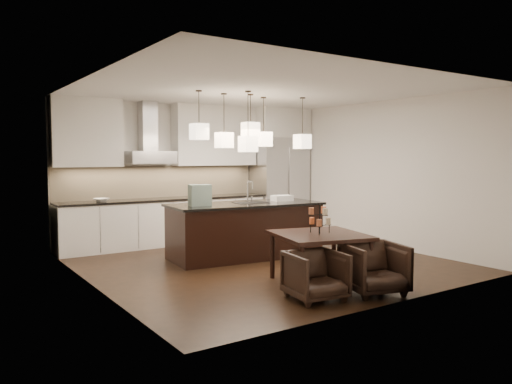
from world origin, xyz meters
TOP-DOWN VIEW (x-y plane):
  - floor at (0.00, 0.00)m, footprint 5.50×5.50m
  - ceiling at (0.00, 0.00)m, footprint 5.50×5.50m
  - wall_back at (0.00, 2.76)m, footprint 5.50×0.02m
  - wall_front at (0.00, -2.76)m, footprint 5.50×0.02m
  - wall_left at (-2.76, 0.00)m, footprint 0.02×5.50m
  - wall_right at (2.76, 0.00)m, footprint 0.02×5.50m
  - refrigerator at (2.10, 2.38)m, footprint 1.20×0.72m
  - fridge_panel at (2.10, 2.38)m, footprint 1.26×0.72m
  - lower_cabinets at (-0.62, 2.43)m, footprint 4.21×0.62m
  - countertop at (-0.62, 2.43)m, footprint 4.21×0.66m
  - backsplash at (-0.62, 2.73)m, footprint 4.21×0.02m
  - upper_cab_left at (-2.10, 2.57)m, footprint 1.25×0.35m
  - upper_cab_right at (0.55, 2.57)m, footprint 1.85×0.35m
  - hood_canopy at (-0.93, 2.48)m, footprint 0.90×0.52m
  - hood_chimney at (-0.93, 2.59)m, footprint 0.30×0.28m
  - fruit_bowl at (-1.92, 2.38)m, footprint 0.32×0.32m
  - island_body at (-0.00, 0.54)m, footprint 2.64×1.28m
  - island_top at (-0.00, 0.54)m, footprint 2.73×1.37m
  - faucet at (0.11, 0.63)m, footprint 0.13×0.25m
  - tote_bag at (-0.87, 0.54)m, footprint 0.36×0.22m
  - food_container at (0.77, 0.51)m, footprint 0.37×0.28m
  - dining_table at (-0.13, -1.55)m, footprint 1.40×1.40m
  - candelabra at (-0.13, -1.55)m, footprint 0.40×0.40m
  - candle_a at (-0.00, -1.58)m, footprint 0.09×0.09m
  - candle_b at (-0.16, -1.42)m, footprint 0.09×0.09m
  - candle_c at (-0.22, -1.64)m, footprint 0.09×0.09m
  - candle_d at (-0.01, -1.49)m, footprint 0.09×0.09m
  - candle_e at (-0.24, -1.50)m, footprint 0.09×0.09m
  - candle_f at (-0.14, -1.67)m, footprint 0.09×0.09m
  - armchair_left at (-0.69, -2.12)m, footprint 0.73×0.75m
  - armchair_right at (0.11, -2.32)m, footprint 0.87×0.89m
  - pendant_a at (-0.86, 0.56)m, footprint 0.24×0.24m
  - pendant_b at (-0.33, 0.67)m, footprint 0.24×0.24m
  - pendant_c at (0.09, 0.50)m, footprint 0.24×0.24m
  - pendant_d at (0.52, 0.73)m, footprint 0.24×0.24m
  - pendant_e at (1.14, 0.39)m, footprint 0.24×0.24m
  - pendant_f at (-0.17, 0.18)m, footprint 0.24×0.24m

SIDE VIEW (x-z plane):
  - floor at x=0.00m, z-range -0.02..0.00m
  - armchair_left at x=-0.69m, z-range 0.00..0.60m
  - armchair_right at x=0.11m, z-range 0.00..0.65m
  - dining_table at x=-0.13m, z-range 0.00..0.69m
  - lower_cabinets at x=-0.62m, z-range 0.00..0.88m
  - island_body at x=0.00m, z-range 0.00..0.90m
  - candle_a at x=0.00m, z-range 0.81..0.90m
  - candle_b at x=-0.16m, z-range 0.81..0.90m
  - candle_c at x=-0.22m, z-range 0.81..0.90m
  - candelabra at x=-0.13m, z-range 0.69..1.10m
  - countertop at x=-0.62m, z-range 0.88..0.92m
  - island_top at x=0.00m, z-range 0.90..0.94m
  - fruit_bowl at x=-1.92m, z-range 0.92..0.98m
  - food_container at x=0.77m, z-range 0.94..1.04m
  - candle_d at x=-0.01m, z-range 0.96..1.05m
  - candle_e at x=-0.24m, z-range 0.96..1.05m
  - candle_f at x=-0.14m, z-range 0.96..1.05m
  - refrigerator at x=2.10m, z-range 0.00..2.15m
  - tote_bag at x=-0.87m, z-range 0.94..1.29m
  - faucet at x=0.11m, z-range 0.94..1.33m
  - backsplash at x=-0.62m, z-range 0.92..1.55m
  - wall_back at x=0.00m, z-range 0.00..2.80m
  - wall_front at x=0.00m, z-range 0.00..2.80m
  - wall_left at x=-2.76m, z-range 0.00..2.80m
  - wall_right at x=2.76m, z-range 0.00..2.80m
  - hood_canopy at x=-0.93m, z-range 1.60..1.84m
  - pendant_f at x=-0.17m, z-range 1.81..2.07m
  - pendant_e at x=1.14m, z-range 1.88..2.14m
  - pendant_b at x=-0.33m, z-range 1.88..2.14m
  - pendant_d at x=0.52m, z-range 1.92..2.18m
  - pendant_a at x=-0.86m, z-range 2.01..2.27m
  - upper_cab_left at x=-2.10m, z-range 1.55..2.80m
  - upper_cab_right at x=0.55m, z-range 1.55..2.80m
  - pendant_c at x=0.09m, z-range 2.06..2.32m
  - hood_chimney at x=-0.93m, z-range 1.84..2.80m
  - fridge_panel at x=2.10m, z-range 2.15..2.80m
  - ceiling at x=0.00m, z-range 2.80..2.82m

